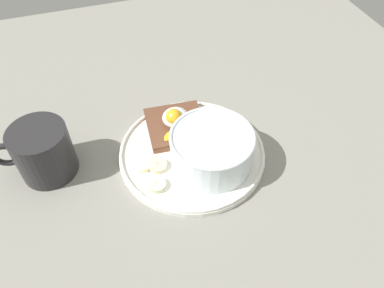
{
  "coord_description": "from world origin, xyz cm",
  "views": [
    {
      "loc": [
        13.68,
        41.15,
        53.22
      ],
      "look_at": [
        0.0,
        0.0,
        5.0
      ],
      "focal_mm": 35.0,
      "sensor_mm": 36.0,
      "label": 1
    }
  ],
  "objects_px": {
    "banana_slice_back": "(143,165)",
    "poached_egg": "(175,117)",
    "banana_slice_front": "(158,165)",
    "toast_slice": "(176,126)",
    "banana_slice_left": "(157,185)",
    "oatmeal_bowl": "(212,149)",
    "coffee_mug": "(42,151)"
  },
  "relations": [
    {
      "from": "banana_slice_front",
      "to": "coffee_mug",
      "type": "bearing_deg",
      "value": -19.58
    },
    {
      "from": "banana_slice_front",
      "to": "banana_slice_back",
      "type": "height_order",
      "value": "banana_slice_front"
    },
    {
      "from": "banana_slice_front",
      "to": "banana_slice_left",
      "type": "height_order",
      "value": "banana_slice_front"
    },
    {
      "from": "banana_slice_front",
      "to": "banana_slice_back",
      "type": "relative_size",
      "value": 1.36
    },
    {
      "from": "banana_slice_left",
      "to": "banana_slice_back",
      "type": "distance_m",
      "value": 0.05
    },
    {
      "from": "banana_slice_back",
      "to": "coffee_mug",
      "type": "distance_m",
      "value": 0.17
    },
    {
      "from": "oatmeal_bowl",
      "to": "poached_egg",
      "type": "xyz_separation_m",
      "value": [
        0.04,
        -0.09,
        0.0
      ]
    },
    {
      "from": "toast_slice",
      "to": "coffee_mug",
      "type": "relative_size",
      "value": 0.87
    },
    {
      "from": "banana_slice_left",
      "to": "poached_egg",
      "type": "bearing_deg",
      "value": -120.13
    },
    {
      "from": "poached_egg",
      "to": "banana_slice_front",
      "type": "bearing_deg",
      "value": 54.42
    },
    {
      "from": "oatmeal_bowl",
      "to": "banana_slice_front",
      "type": "bearing_deg",
      "value": -9.89
    },
    {
      "from": "banana_slice_back",
      "to": "oatmeal_bowl",
      "type": "bearing_deg",
      "value": 167.38
    },
    {
      "from": "banana_slice_front",
      "to": "poached_egg",
      "type": "bearing_deg",
      "value": -125.58
    },
    {
      "from": "banana_slice_left",
      "to": "coffee_mug",
      "type": "xyz_separation_m",
      "value": [
        0.16,
        -0.1,
        0.03
      ]
    },
    {
      "from": "banana_slice_left",
      "to": "coffee_mug",
      "type": "distance_m",
      "value": 0.2
    },
    {
      "from": "oatmeal_bowl",
      "to": "coffee_mug",
      "type": "distance_m",
      "value": 0.28
    },
    {
      "from": "toast_slice",
      "to": "poached_egg",
      "type": "xyz_separation_m",
      "value": [
        0.0,
        0.0,
        0.02
      ]
    },
    {
      "from": "banana_slice_back",
      "to": "poached_egg",
      "type": "bearing_deg",
      "value": -139.22
    },
    {
      "from": "banana_slice_front",
      "to": "coffee_mug",
      "type": "xyz_separation_m",
      "value": [
        0.18,
        -0.06,
        0.03
      ]
    },
    {
      "from": "banana_slice_back",
      "to": "coffee_mug",
      "type": "bearing_deg",
      "value": -19.09
    },
    {
      "from": "oatmeal_bowl",
      "to": "banana_slice_front",
      "type": "relative_size",
      "value": 3.18
    },
    {
      "from": "banana_slice_left",
      "to": "toast_slice",
      "type": "bearing_deg",
      "value": -120.3
    },
    {
      "from": "toast_slice",
      "to": "banana_slice_back",
      "type": "height_order",
      "value": "toast_slice"
    },
    {
      "from": "banana_slice_front",
      "to": "coffee_mug",
      "type": "height_order",
      "value": "coffee_mug"
    },
    {
      "from": "toast_slice",
      "to": "banana_slice_left",
      "type": "bearing_deg",
      "value": 59.7
    },
    {
      "from": "poached_egg",
      "to": "banana_slice_left",
      "type": "height_order",
      "value": "poached_egg"
    },
    {
      "from": "toast_slice",
      "to": "banana_slice_front",
      "type": "bearing_deg",
      "value": 54.34
    },
    {
      "from": "banana_slice_back",
      "to": "coffee_mug",
      "type": "height_order",
      "value": "coffee_mug"
    },
    {
      "from": "banana_slice_left",
      "to": "oatmeal_bowl",
      "type": "bearing_deg",
      "value": -167.64
    },
    {
      "from": "banana_slice_left",
      "to": "coffee_mug",
      "type": "height_order",
      "value": "coffee_mug"
    },
    {
      "from": "oatmeal_bowl",
      "to": "poached_egg",
      "type": "bearing_deg",
      "value": -68.51
    },
    {
      "from": "toast_slice",
      "to": "banana_slice_left",
      "type": "xyz_separation_m",
      "value": [
        0.07,
        0.12,
        -0.0
      ]
    }
  ]
}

